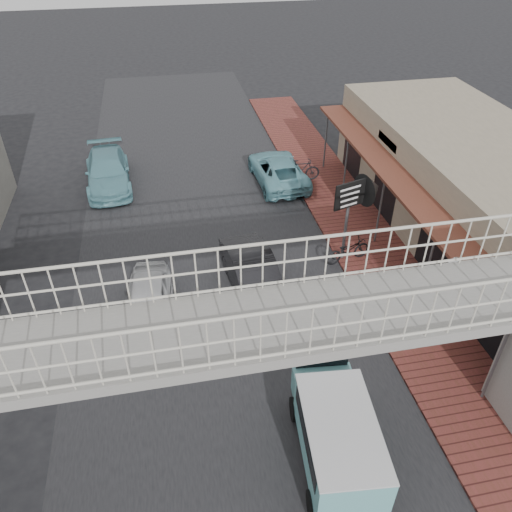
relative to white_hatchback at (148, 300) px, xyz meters
name	(u,v)px	position (x,y,z in m)	size (l,w,h in m)	color
ground	(227,357)	(2.30, -2.42, -0.64)	(120.00, 120.00, 0.00)	black
road_strip	(227,357)	(2.30, -2.42, -0.64)	(10.00, 60.00, 0.01)	black
sidewalk	(385,272)	(8.80, 0.58, -0.59)	(3.00, 40.00, 0.10)	brown
shophouse_row	(490,203)	(13.27, 1.58, 1.37)	(7.20, 18.00, 4.00)	gray
footbridge	(251,394)	(2.30, -6.42, 2.54)	(16.40, 2.40, 6.34)	gray
white_hatchback	(148,300)	(0.00, 0.00, 0.00)	(1.51, 3.76, 1.28)	silver
dark_sedan	(254,274)	(3.72, 0.61, 0.08)	(1.52, 4.35, 1.43)	black
angkot_curb	(278,170)	(6.50, 8.56, 0.03)	(2.22, 4.82, 1.34)	#6CAFBC
angkot_far	(108,171)	(-1.70, 9.90, 0.09)	(2.04, 5.02, 1.46)	#65A3AF
angkot_van	(337,433)	(4.41, -6.44, 0.54)	(2.08, 3.96, 1.87)	black
motorcycle_near	(348,250)	(7.60, 1.52, -0.04)	(0.66, 1.90, 1.00)	black
motorcycle_far	(301,170)	(7.60, 8.29, 0.03)	(0.53, 1.89, 1.13)	black
street_clock	(454,274)	(9.09, -2.89, 1.99)	(0.79, 0.75, 3.05)	#59595B
arrow_sign	(369,190)	(8.32, 1.99, 2.24)	(2.09, 1.39, 3.45)	#59595B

